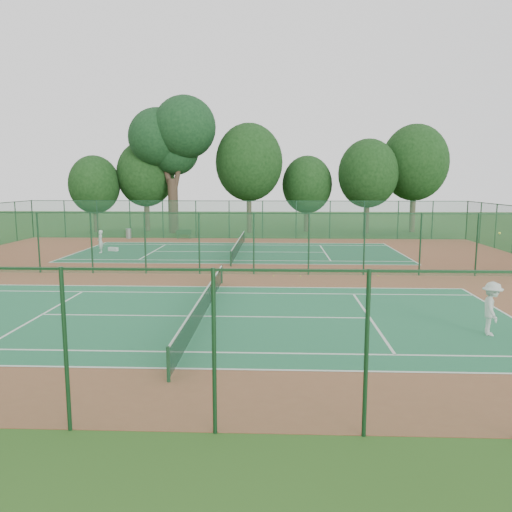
# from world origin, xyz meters

# --- Properties ---
(ground) EXTENTS (120.00, 120.00, 0.00)m
(ground) POSITION_xyz_m (0.00, 0.00, 0.00)
(ground) COLOR #244916
(ground) RESTS_ON ground
(red_pad) EXTENTS (40.00, 36.00, 0.01)m
(red_pad) POSITION_xyz_m (0.00, 0.00, 0.01)
(red_pad) COLOR brown
(red_pad) RESTS_ON ground
(court_near) EXTENTS (23.77, 10.97, 0.01)m
(court_near) POSITION_xyz_m (0.00, -9.00, 0.01)
(court_near) COLOR #206643
(court_near) RESTS_ON red_pad
(court_far) EXTENTS (23.77, 10.97, 0.01)m
(court_far) POSITION_xyz_m (0.00, 9.00, 0.01)
(court_far) COLOR #1B5839
(court_far) RESTS_ON red_pad
(fence_north) EXTENTS (40.00, 0.09, 3.50)m
(fence_north) POSITION_xyz_m (0.00, 18.00, 1.76)
(fence_north) COLOR #1B5130
(fence_north) RESTS_ON ground
(fence_south) EXTENTS (40.00, 0.09, 3.50)m
(fence_south) POSITION_xyz_m (0.00, -18.00, 1.76)
(fence_south) COLOR #1A4E2C
(fence_south) RESTS_ON ground
(fence_divider) EXTENTS (40.00, 0.09, 3.50)m
(fence_divider) POSITION_xyz_m (0.00, 0.00, 1.76)
(fence_divider) COLOR #174726
(fence_divider) RESTS_ON ground
(tennis_net_near) EXTENTS (0.10, 12.90, 0.97)m
(tennis_net_near) POSITION_xyz_m (0.00, -9.00, 0.54)
(tennis_net_near) COLOR #12321C
(tennis_net_near) RESTS_ON ground
(tennis_net_far) EXTENTS (0.10, 12.90, 0.97)m
(tennis_net_far) POSITION_xyz_m (0.00, 9.00, 0.54)
(tennis_net_far) COLOR #12331D
(tennis_net_far) RESTS_ON ground
(player_near) EXTENTS (0.93, 1.31, 1.84)m
(player_near) POSITION_xyz_m (10.10, -10.98, 0.94)
(player_near) COLOR silver
(player_near) RESTS_ON court_near
(player_far) EXTENTS (0.55, 0.70, 1.67)m
(player_far) POSITION_xyz_m (-10.08, 8.07, 0.85)
(player_far) COLOR silver
(player_far) RESTS_ON court_far
(trash_bin) EXTENTS (0.65, 0.65, 0.90)m
(trash_bin) POSITION_xyz_m (-10.84, 17.60, 0.46)
(trash_bin) COLOR slate
(trash_bin) RESTS_ON red_pad
(bench) EXTENTS (1.42, 0.56, 0.85)m
(bench) POSITION_xyz_m (-5.66, 17.40, 0.45)
(bench) COLOR black
(bench) RESTS_ON red_pad
(kit_bag) EXTENTS (0.82, 0.55, 0.29)m
(kit_bag) POSITION_xyz_m (-9.51, 9.10, 0.15)
(kit_bag) COLOR silver
(kit_bag) RESTS_ON red_pad
(stray_ball_a) EXTENTS (0.08, 0.08, 0.08)m
(stray_ball_a) POSITION_xyz_m (4.15, -0.70, 0.05)
(stray_ball_a) COLOR gold
(stray_ball_a) RESTS_ON red_pad
(stray_ball_b) EXTENTS (0.07, 0.07, 0.07)m
(stray_ball_b) POSITION_xyz_m (8.42, -0.38, 0.05)
(stray_ball_b) COLOR gold
(stray_ball_b) RESTS_ON red_pad
(stray_ball_c) EXTENTS (0.06, 0.06, 0.06)m
(stray_ball_c) POSITION_xyz_m (2.66, -0.60, 0.04)
(stray_ball_c) COLOR #D2F138
(stray_ball_c) RESTS_ON red_pad
(big_tree) EXTENTS (8.90, 6.51, 13.66)m
(big_tree) POSITION_xyz_m (-7.64, 23.15, 9.68)
(big_tree) COLOR #33261B
(big_tree) RESTS_ON ground
(evergreen_row) EXTENTS (39.00, 5.00, 12.00)m
(evergreen_row) POSITION_xyz_m (0.50, 24.25, 0.00)
(evergreen_row) COLOR black
(evergreen_row) RESTS_ON ground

